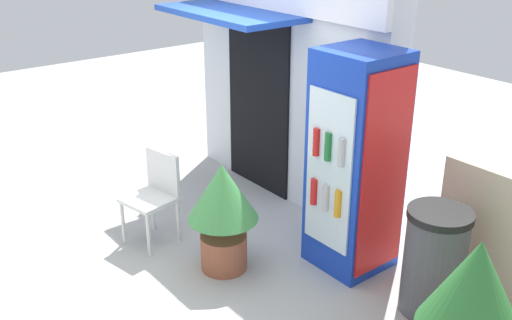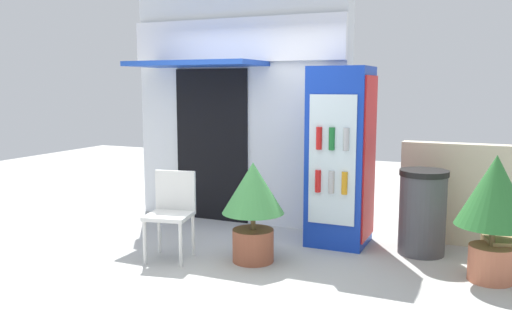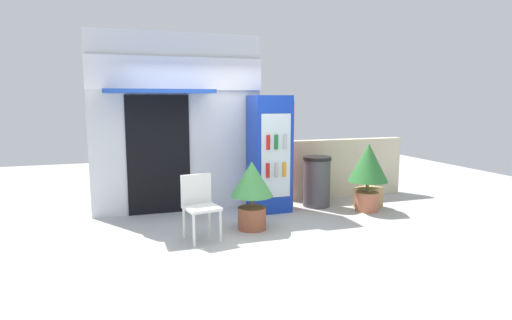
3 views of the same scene
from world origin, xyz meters
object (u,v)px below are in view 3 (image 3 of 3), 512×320
at_px(plastic_chair, 199,202).
at_px(potted_plant_curbside, 368,168).
at_px(trash_bin, 317,181).
at_px(potted_plant_near_shop, 252,188).
at_px(drink_cooler, 270,154).
at_px(cardboard_box, 368,197).

bearing_deg(plastic_chair, potted_plant_curbside, 11.02).
height_order(plastic_chair, trash_bin, trash_bin).
distance_m(plastic_chair, trash_bin, 2.64).
height_order(plastic_chair, potted_plant_near_shop, potted_plant_near_shop).
height_order(potted_plant_near_shop, potted_plant_curbside, potted_plant_curbside).
bearing_deg(potted_plant_near_shop, potted_plant_curbside, 9.65).
xyz_separation_m(drink_cooler, plastic_chair, (-1.46, -1.19, -0.47)).
xyz_separation_m(potted_plant_near_shop, cardboard_box, (2.37, 0.58, -0.45)).
height_order(drink_cooler, potted_plant_curbside, drink_cooler).
bearing_deg(cardboard_box, potted_plant_curbside, -127.99).
bearing_deg(potted_plant_near_shop, trash_bin, 31.90).
relative_size(drink_cooler, potted_plant_curbside, 1.70).
bearing_deg(trash_bin, potted_plant_near_shop, -148.10).
distance_m(plastic_chair, potted_plant_curbside, 3.11).
distance_m(potted_plant_curbside, trash_bin, 0.94).
bearing_deg(drink_cooler, potted_plant_near_shop, -123.20).
bearing_deg(potted_plant_curbside, potted_plant_near_shop, -170.35).
relative_size(trash_bin, cardboard_box, 2.11).
bearing_deg(cardboard_box, plastic_chair, -166.12).
relative_size(plastic_chair, potted_plant_curbside, 0.77).
bearing_deg(potted_plant_near_shop, plastic_chair, -165.39).
distance_m(drink_cooler, potted_plant_near_shop, 1.22).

